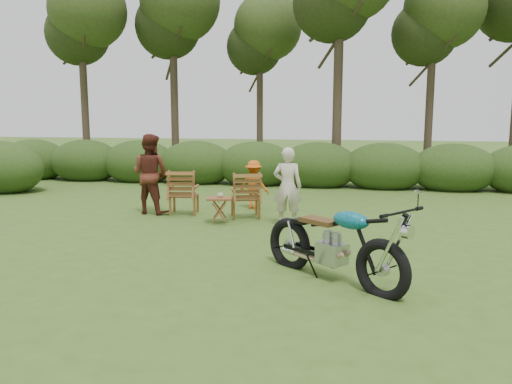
% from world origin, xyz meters
% --- Properties ---
extents(ground, '(80.00, 80.00, 0.00)m').
position_xyz_m(ground, '(0.00, 0.00, 0.00)').
color(ground, '#33511B').
rests_on(ground, ground).
extents(tree_line, '(22.52, 11.62, 8.14)m').
position_xyz_m(tree_line, '(0.50, 9.74, 3.81)').
color(tree_line, '#35281C').
rests_on(tree_line, ground).
extents(motorcycle, '(2.32, 2.08, 1.30)m').
position_xyz_m(motorcycle, '(0.90, -0.06, 0.00)').
color(motorcycle, '#0D93B2').
rests_on(motorcycle, ground).
extents(lawn_chair_right, '(0.87, 0.87, 1.00)m').
position_xyz_m(lawn_chair_right, '(-1.15, 3.76, 0.00)').
color(lawn_chair_right, brown).
rests_on(lawn_chair_right, ground).
extents(lawn_chair_left, '(0.79, 0.79, 1.00)m').
position_xyz_m(lawn_chair_left, '(-2.59, 3.88, 0.00)').
color(lawn_chair_left, brown).
rests_on(lawn_chair_left, ground).
extents(side_table, '(0.61, 0.54, 0.53)m').
position_xyz_m(side_table, '(-1.55, 3.08, 0.27)').
color(side_table, brown).
rests_on(side_table, ground).
extents(cup, '(0.14, 0.14, 0.09)m').
position_xyz_m(cup, '(-1.54, 3.12, 0.58)').
color(cup, beige).
rests_on(cup, side_table).
extents(adult_a, '(0.58, 0.39, 1.58)m').
position_xyz_m(adult_a, '(-0.16, 3.20, 0.00)').
color(adult_a, beige).
rests_on(adult_a, ground).
extents(adult_b, '(0.98, 0.83, 1.79)m').
position_xyz_m(adult_b, '(-3.36, 3.81, 0.00)').
color(adult_b, '#532217').
rests_on(adult_b, ground).
extents(child, '(0.82, 0.59, 1.15)m').
position_xyz_m(child, '(-1.19, 4.82, 0.00)').
color(child, '#C25412').
rests_on(child, ground).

